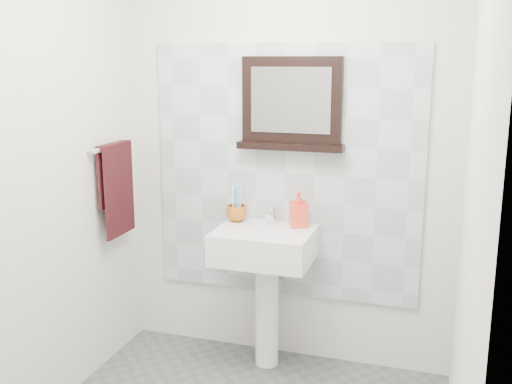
% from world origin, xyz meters
% --- Properties ---
extents(back_wall, '(2.00, 0.01, 2.50)m').
position_xyz_m(back_wall, '(0.00, 1.10, 1.25)').
color(back_wall, silver).
rests_on(back_wall, ground).
extents(front_wall, '(2.00, 0.01, 2.50)m').
position_xyz_m(front_wall, '(0.00, -1.10, 1.25)').
color(front_wall, silver).
rests_on(front_wall, ground).
extents(left_wall, '(0.01, 2.20, 2.50)m').
position_xyz_m(left_wall, '(-1.00, 0.00, 1.25)').
color(left_wall, silver).
rests_on(left_wall, ground).
extents(right_wall, '(0.01, 2.20, 2.50)m').
position_xyz_m(right_wall, '(1.00, 0.00, 1.25)').
color(right_wall, silver).
rests_on(right_wall, ground).
extents(splashback, '(1.60, 0.02, 1.50)m').
position_xyz_m(splashback, '(0.00, 1.09, 1.15)').
color(splashback, silver).
rests_on(splashback, back_wall).
extents(pedestal_sink, '(0.55, 0.44, 0.96)m').
position_xyz_m(pedestal_sink, '(-0.06, 0.87, 0.68)').
color(pedestal_sink, white).
rests_on(pedestal_sink, ground).
extents(toothbrush_cup, '(0.16, 0.16, 0.10)m').
position_xyz_m(toothbrush_cup, '(-0.27, 0.99, 0.91)').
color(toothbrush_cup, '#AF5A14').
rests_on(toothbrush_cup, pedestal_sink).
extents(toothbrushes, '(0.05, 0.04, 0.21)m').
position_xyz_m(toothbrushes, '(-0.27, 0.99, 0.98)').
color(toothbrushes, white).
rests_on(toothbrushes, toothbrush_cup).
extents(soap_dispenser, '(0.13, 0.13, 0.21)m').
position_xyz_m(soap_dispenser, '(0.11, 0.98, 0.97)').
color(soap_dispenser, red).
rests_on(soap_dispenser, pedestal_sink).
extents(framed_mirror, '(0.62, 0.11, 0.53)m').
position_xyz_m(framed_mirror, '(0.04, 1.06, 1.55)').
color(framed_mirror, black).
rests_on(framed_mirror, back_wall).
extents(towel_bar, '(0.07, 0.40, 0.03)m').
position_xyz_m(towel_bar, '(-0.95, 0.77, 1.31)').
color(towel_bar, silver).
rests_on(towel_bar, left_wall).
extents(hand_towel, '(0.06, 0.30, 0.55)m').
position_xyz_m(hand_towel, '(-0.94, 0.77, 1.10)').
color(hand_towel, black).
rests_on(hand_towel, towel_bar).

